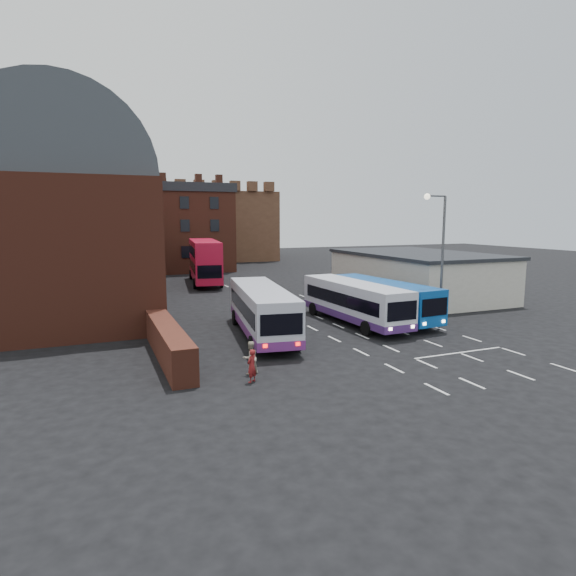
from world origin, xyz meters
name	(u,v)px	position (x,y,z in m)	size (l,w,h in m)	color
ground	(354,349)	(0.00, 0.00, 0.00)	(180.00, 180.00, 0.00)	black
railway_station	(66,216)	(-15.50, 21.00, 7.64)	(12.00, 28.00, 16.00)	#602B1E
forecourt_wall	(168,342)	(-10.20, 2.00, 0.90)	(1.20, 10.00, 1.80)	#602B1E
cream_building	(417,274)	(15.00, 14.00, 2.16)	(10.40, 16.40, 4.25)	beige
brick_terrace	(150,233)	(-6.00, 46.00, 5.50)	(22.00, 10.00, 11.00)	brown
castle_keep	(203,226)	(6.00, 66.00, 6.00)	(22.00, 22.00, 12.00)	brown
bus_white_outbound	(262,308)	(-3.87, 4.96, 1.83)	(4.32, 11.66, 3.11)	silver
bus_white_inbound	(354,299)	(3.36, 5.84, 1.75)	(3.05, 10.95, 2.96)	silver
bus_blue	(383,297)	(6.00, 6.20, 1.70)	(3.33, 10.70, 2.87)	#0C4DA3
bus_red_double	(205,261)	(-1.72, 30.90, 2.63)	(4.55, 12.66, 4.96)	red
street_lamp	(439,248)	(8.28, 2.95, 5.48)	(1.85, 0.40, 9.09)	#505154
pedestrian_red	(252,366)	(-7.24, -3.22, 0.77)	(0.56, 0.37, 1.55)	maroon
pedestrian_beige	(250,358)	(-6.93, -2.08, 0.81)	(0.79, 0.61, 1.62)	#B2A894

